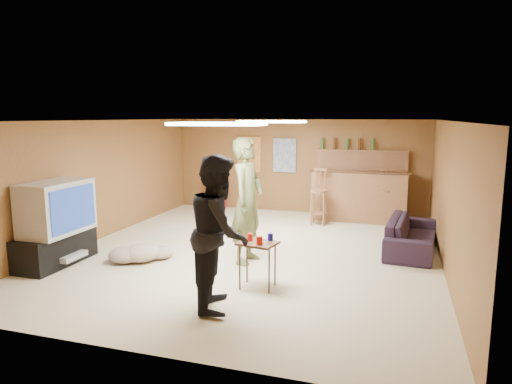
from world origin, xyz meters
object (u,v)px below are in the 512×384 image
(tv_body, at_px, (57,207))
(person_black, at_px, (219,232))
(sofa, at_px, (412,235))
(person_olive, at_px, (247,201))
(tray_table, at_px, (258,265))
(bar_counter, at_px, (359,196))

(tv_body, bearing_deg, person_black, -13.66)
(person_black, bearing_deg, tv_body, 60.11)
(person_black, bearing_deg, sofa, -52.19)
(person_olive, xyz_separation_m, tray_table, (0.48, -1.02, -0.66))
(tv_body, relative_size, person_olive, 0.56)
(person_black, bearing_deg, tray_table, -36.59)
(tv_body, distance_m, bar_counter, 6.09)
(person_olive, height_order, tray_table, person_olive)
(bar_counter, bearing_deg, person_black, -103.10)
(bar_counter, height_order, person_olive, person_olive)
(bar_counter, distance_m, person_olive, 3.75)
(tv_body, xyz_separation_m, person_black, (2.95, -0.72, 0.02))
(tv_body, relative_size, person_black, 0.60)
(bar_counter, xyz_separation_m, tray_table, (-0.94, -4.47, -0.24))
(tv_body, relative_size, tray_table, 1.75)
(tv_body, height_order, person_black, person_black)
(sofa, bearing_deg, person_olive, 124.86)
(tv_body, distance_m, person_black, 3.03)
(tv_body, xyz_separation_m, sofa, (5.21, 2.40, -0.62))
(person_olive, bearing_deg, tv_body, 117.03)
(person_black, distance_m, sofa, 3.91)
(tv_body, xyz_separation_m, tray_table, (3.21, -0.02, -0.59))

